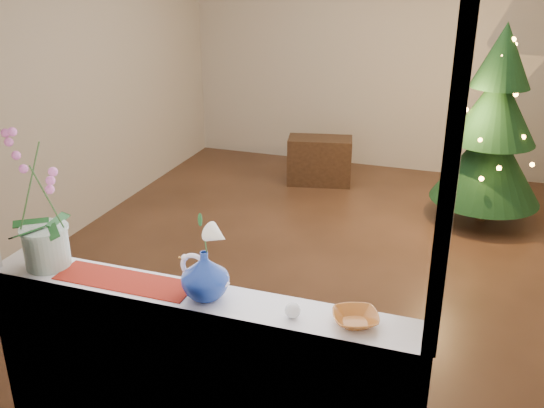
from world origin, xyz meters
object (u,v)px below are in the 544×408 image
(xmas_tree, at_px, (493,126))
(amber_dish, at_px, (355,319))
(orchid_pot, at_px, (39,201))
(blue_vase, at_px, (205,272))
(paperweight, at_px, (293,310))
(side_table, at_px, (320,161))
(swan, at_px, (204,277))

(xmas_tree, bearing_deg, amber_dish, -98.64)
(orchid_pot, bearing_deg, blue_vase, -1.08)
(orchid_pot, relative_size, paperweight, 10.19)
(amber_dish, relative_size, xmas_tree, 0.09)
(xmas_tree, relative_size, side_table, 2.66)
(blue_vase, bearing_deg, side_table, 97.20)
(blue_vase, xyz_separation_m, paperweight, (0.43, -0.03, -0.10))
(swan, bearing_deg, amber_dish, -20.55)
(amber_dish, relative_size, side_table, 0.24)
(paperweight, distance_m, side_table, 4.25)
(blue_vase, xyz_separation_m, xmas_tree, (1.24, 3.58, -0.12))
(swan, relative_size, xmas_tree, 0.13)
(paperweight, height_order, xmas_tree, xmas_tree)
(swan, height_order, amber_dish, swan)
(side_table, bearing_deg, swan, -95.03)
(swan, xyz_separation_m, amber_dish, (0.71, 0.01, -0.08))
(paperweight, xyz_separation_m, side_table, (-0.94, 4.09, -0.69))
(xmas_tree, bearing_deg, paperweight, -102.67)
(blue_vase, bearing_deg, amber_dish, 0.83)
(orchid_pot, xyz_separation_m, amber_dish, (1.59, -0.01, -0.33))
(orchid_pot, bearing_deg, amber_dish, -0.24)
(side_table, bearing_deg, xmas_tree, -27.34)
(orchid_pot, height_order, swan, orchid_pot)
(paperweight, distance_m, amber_dish, 0.27)
(side_table, bearing_deg, amber_dish, -85.47)
(blue_vase, bearing_deg, orchid_pot, 178.92)
(orchid_pot, distance_m, paperweight, 1.36)
(orchid_pot, xyz_separation_m, paperweight, (1.32, -0.05, -0.32))
(xmas_tree, height_order, side_table, xmas_tree)
(amber_dish, xyz_separation_m, side_table, (-1.21, 4.05, -0.68))
(orchid_pot, bearing_deg, swan, -1.01)
(swan, bearing_deg, paperweight, -25.70)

